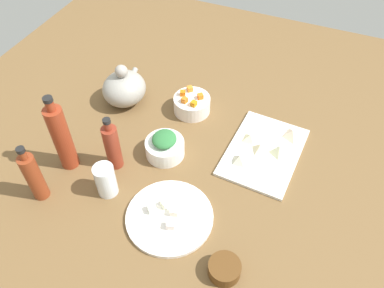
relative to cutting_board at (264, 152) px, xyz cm
name	(u,v)px	position (x,y,z in cm)	size (l,w,h in cm)	color
tabletop	(192,157)	(-9.66, 21.27, -2.00)	(190.00, 190.00, 3.00)	brown
cutting_board	(264,152)	(0.00, 0.00, 0.00)	(31.36, 22.10, 1.00)	white
plate_tofu	(170,217)	(-34.06, 17.85, 0.10)	(24.83, 24.83, 1.20)	white
bowl_greens	(165,148)	(-12.83, 29.34, 2.28)	(12.51, 12.51, 5.56)	white
bowl_carrots	(192,104)	(9.55, 29.41, 2.43)	(12.99, 12.99, 5.86)	white
bowl_small_side	(224,269)	(-43.11, -1.74, 1.46)	(8.43, 8.43, 3.91)	#563415
teapot	(124,88)	(4.97, 53.90, 5.59)	(17.74, 15.35, 15.78)	#9B9990
bottle_0	(34,176)	(-41.48, 56.17, 8.37)	(4.57, 4.57, 20.69)	maroon
bottle_1	(112,146)	(-22.80, 41.85, 7.96)	(4.70, 4.70, 19.78)	maroon
bottle_2	(62,137)	(-28.13, 55.34, 11.59)	(5.48, 5.48, 27.53)	maroon
drinking_glass_0	(106,180)	(-32.74, 38.67, 4.91)	(6.05, 6.05, 10.82)	white
carrot_cube_0	(190,89)	(12.97, 31.64, 6.26)	(1.80, 1.80, 1.80)	orange
carrot_cube_1	(194,104)	(6.31, 27.36, 6.26)	(1.80, 1.80, 1.80)	orange
carrot_cube_2	(185,100)	(6.74, 30.99, 6.26)	(1.80, 1.80, 1.80)	orange
carrot_cube_3	(200,96)	(10.66, 26.68, 6.26)	(1.80, 1.80, 1.80)	orange
carrot_cube_4	(183,93)	(9.82, 33.03, 6.26)	(1.80, 1.80, 1.80)	orange
chopped_greens_mound	(164,139)	(-12.83, 29.34, 6.60)	(8.30, 7.70, 3.08)	#2F733A
tofu_cube_0	(152,209)	(-34.51, 23.13, 1.80)	(2.20, 2.20, 2.20)	white
tofu_cube_1	(165,204)	(-31.61, 20.32, 1.80)	(2.20, 2.20, 2.20)	#EBEBCB
tofu_cube_2	(171,225)	(-37.17, 16.02, 1.80)	(2.20, 2.20, 2.20)	silver
tofu_cube_3	(174,212)	(-32.95, 16.90, 1.80)	(2.20, 2.20, 2.20)	white
dumpling_0	(250,137)	(2.99, 5.78, 1.62)	(4.61, 4.05, 2.23)	beige
dumpling_1	(279,150)	(0.80, -4.55, 2.04)	(4.66, 4.45, 3.09)	beige
dumpling_2	(239,159)	(-7.56, 6.06, 1.98)	(4.04, 3.72, 2.96)	beige
dumpling_3	(292,134)	(9.84, -6.75, 1.90)	(5.44, 4.83, 2.79)	beige
dumpling_4	(260,147)	(-0.25, 1.39, 1.97)	(4.36, 3.96, 2.93)	beige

